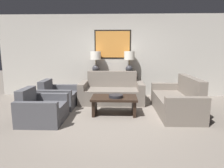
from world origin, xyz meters
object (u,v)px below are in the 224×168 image
at_px(console_table, 112,85).
at_px(couch_by_back_wall, 112,93).
at_px(armchair_near_camera, 42,110).
at_px(table_lamp_left, 96,60).
at_px(coffee_table, 114,102).
at_px(table_lamp_right, 129,60).
at_px(couch_by_side, 177,101).
at_px(armchair_near_back_wall, 58,98).
at_px(decorative_bowl, 116,96).

relative_size(console_table, couch_by_back_wall, 0.85).
xyz_separation_m(console_table, armchair_near_camera, (-1.45, -2.31, -0.14)).
xyz_separation_m(table_lamp_left, coffee_table, (0.63, -1.75, -0.90)).
bearing_deg(table_lamp_right, coffee_table, -104.01).
distance_m(console_table, armchair_near_camera, 2.73).
xyz_separation_m(table_lamp_right, couch_by_side, (1.10, -1.60, -0.92)).
relative_size(armchair_near_back_wall, armchair_near_camera, 1.00).
relative_size(table_lamp_left, decorative_bowl, 2.08).
xyz_separation_m(table_lamp_left, decorative_bowl, (0.68, -1.80, -0.75)).
bearing_deg(console_table, table_lamp_left, 180.00).
relative_size(table_lamp_left, couch_by_back_wall, 0.38).
bearing_deg(table_lamp_right, couch_by_side, -55.42).
bearing_deg(couch_by_side, table_lamp_left, 143.65).
bearing_deg(armchair_near_back_wall, couch_by_back_wall, 19.42).
xyz_separation_m(couch_by_side, decorative_bowl, (-1.50, -0.21, 0.17)).
xyz_separation_m(table_lamp_right, decorative_bowl, (-0.39, -1.80, -0.75)).
xyz_separation_m(couch_by_back_wall, armchair_near_camera, (-1.45, -1.63, -0.04)).
distance_m(coffee_table, decorative_bowl, 0.17).
bearing_deg(coffee_table, table_lamp_right, 75.99).
relative_size(couch_by_back_wall, decorative_bowl, 5.50).
relative_size(couch_by_side, coffee_table, 1.70).
bearing_deg(couch_by_side, armchair_near_back_wall, 172.33).
height_order(table_lamp_right, coffee_table, table_lamp_right).
bearing_deg(table_lamp_right, armchair_near_camera, -130.62).
bearing_deg(table_lamp_left, armchair_near_back_wall, -127.55).
height_order(couch_by_back_wall, armchair_near_camera, couch_by_back_wall).
bearing_deg(table_lamp_left, decorative_bowl, -69.45).
bearing_deg(coffee_table, couch_by_back_wall, 95.30).
distance_m(couch_by_back_wall, couch_by_side, 1.88).
bearing_deg(coffee_table, console_table, 93.26).
bearing_deg(couch_by_back_wall, decorative_bowl, -82.88).
bearing_deg(console_table, table_lamp_right, 0.00).
distance_m(table_lamp_left, couch_by_side, 2.85).
bearing_deg(decorative_bowl, couch_by_back_wall, 97.12).
bearing_deg(couch_by_side, couch_by_back_wall, 150.55).
height_order(table_lamp_right, armchair_near_camera, table_lamp_right).
distance_m(table_lamp_left, decorative_bowl, 2.07).
height_order(table_lamp_left, table_lamp_right, same).
distance_m(coffee_table, armchair_near_camera, 1.64).
height_order(coffee_table, armchair_near_back_wall, armchair_near_back_wall).
distance_m(couch_by_back_wall, decorative_bowl, 1.15).
bearing_deg(couch_by_back_wall, table_lamp_right, 51.55).
distance_m(table_lamp_right, couch_by_side, 2.15).
height_order(decorative_bowl, armchair_near_camera, armchair_near_camera).
relative_size(table_lamp_left, armchair_near_camera, 0.75).
xyz_separation_m(couch_by_side, coffee_table, (-1.54, -0.15, 0.02)).
bearing_deg(decorative_bowl, console_table, 94.48).
bearing_deg(armchair_near_camera, armchair_near_back_wall, 90.00).
relative_size(couch_by_side, decorative_bowl, 5.50).
height_order(console_table, table_lamp_left, table_lamp_left).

